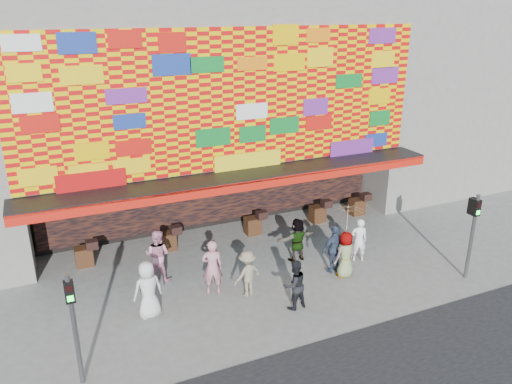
{
  "coord_description": "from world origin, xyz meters",
  "views": [
    {
      "loc": [
        -6.29,
        -12.19,
        8.63
      ],
      "look_at": [
        -0.01,
        2.0,
        2.84
      ],
      "focal_mm": 35.0,
      "sensor_mm": 36.0,
      "label": 1
    }
  ],
  "objects_px": {
    "ped_e": "(335,249)",
    "ped_f": "(297,240)",
    "ped_g": "(345,255)",
    "parasol": "(348,218)",
    "ped_c": "(294,285)",
    "ped_a": "(148,290)",
    "ped_d": "(247,273)",
    "ped_h": "(359,240)",
    "ped_i": "(158,255)",
    "signal_right": "(473,227)",
    "ped_b": "(212,267)",
    "signal_left": "(73,317)"
  },
  "relations": [
    {
      "from": "ped_g",
      "to": "ped_i",
      "type": "xyz_separation_m",
      "value": [
        -5.81,
        2.36,
        0.08
      ]
    },
    {
      "from": "ped_g",
      "to": "ped_a",
      "type": "bearing_deg",
      "value": -12.5
    },
    {
      "from": "signal_left",
      "to": "parasol",
      "type": "xyz_separation_m",
      "value": [
        8.7,
        1.75,
        0.28
      ]
    },
    {
      "from": "ped_a",
      "to": "ped_c",
      "type": "bearing_deg",
      "value": 154.82
    },
    {
      "from": "ped_c",
      "to": "ped_h",
      "type": "relative_size",
      "value": 0.98
    },
    {
      "from": "ped_f",
      "to": "ped_i",
      "type": "relative_size",
      "value": 0.9
    },
    {
      "from": "ped_d",
      "to": "ped_e",
      "type": "relative_size",
      "value": 0.88
    },
    {
      "from": "ped_e",
      "to": "ped_f",
      "type": "distance_m",
      "value": 1.48
    },
    {
      "from": "ped_a",
      "to": "ped_h",
      "type": "relative_size",
      "value": 1.1
    },
    {
      "from": "ped_d",
      "to": "ped_h",
      "type": "height_order",
      "value": "ped_h"
    },
    {
      "from": "ped_g",
      "to": "ped_h",
      "type": "height_order",
      "value": "ped_g"
    },
    {
      "from": "ped_i",
      "to": "parasol",
      "type": "distance_m",
      "value": 6.39
    },
    {
      "from": "ped_g",
      "to": "parasol",
      "type": "height_order",
      "value": "parasol"
    },
    {
      "from": "ped_i",
      "to": "ped_h",
      "type": "bearing_deg",
      "value": -155.77
    },
    {
      "from": "ped_c",
      "to": "ped_h",
      "type": "xyz_separation_m",
      "value": [
        3.53,
        1.75,
        0.01
      ]
    },
    {
      "from": "ped_a",
      "to": "ped_d",
      "type": "distance_m",
      "value": 3.1
    },
    {
      "from": "ped_a",
      "to": "parasol",
      "type": "height_order",
      "value": "parasol"
    },
    {
      "from": "ped_b",
      "to": "ped_c",
      "type": "height_order",
      "value": "ped_b"
    },
    {
      "from": "ped_a",
      "to": "ped_g",
      "type": "bearing_deg",
      "value": 169.79
    },
    {
      "from": "ped_a",
      "to": "ped_e",
      "type": "height_order",
      "value": "ped_a"
    },
    {
      "from": "ped_g",
      "to": "ped_h",
      "type": "distance_m",
      "value": 1.32
    },
    {
      "from": "ped_h",
      "to": "ped_b",
      "type": "bearing_deg",
      "value": 21.99
    },
    {
      "from": "signal_right",
      "to": "ped_h",
      "type": "bearing_deg",
      "value": 136.27
    },
    {
      "from": "signal_right",
      "to": "parasol",
      "type": "xyz_separation_m",
      "value": [
        -3.7,
        1.75,
        0.28
      ]
    },
    {
      "from": "ped_b",
      "to": "ped_e",
      "type": "xyz_separation_m",
      "value": [
        4.26,
        -0.42,
        -0.05
      ]
    },
    {
      "from": "ped_d",
      "to": "ped_i",
      "type": "distance_m",
      "value": 3.15
    },
    {
      "from": "signal_left",
      "to": "ped_a",
      "type": "distance_m",
      "value": 3.14
    },
    {
      "from": "parasol",
      "to": "ped_h",
      "type": "bearing_deg",
      "value": 35.55
    },
    {
      "from": "ped_d",
      "to": "ped_e",
      "type": "xyz_separation_m",
      "value": [
        3.3,
        0.16,
        0.1
      ]
    },
    {
      "from": "ped_b",
      "to": "ped_g",
      "type": "height_order",
      "value": "ped_b"
    },
    {
      "from": "ped_b",
      "to": "ped_f",
      "type": "height_order",
      "value": "ped_b"
    },
    {
      "from": "signal_right",
      "to": "ped_g",
      "type": "relative_size",
      "value": 1.85
    },
    {
      "from": "parasol",
      "to": "signal_right",
      "type": "bearing_deg",
      "value": -25.25
    },
    {
      "from": "signal_right",
      "to": "ped_a",
      "type": "bearing_deg",
      "value": 168.45
    },
    {
      "from": "signal_right",
      "to": "ped_g",
      "type": "distance_m",
      "value": 4.23
    },
    {
      "from": "ped_b",
      "to": "ped_d",
      "type": "distance_m",
      "value": 1.13
    },
    {
      "from": "ped_e",
      "to": "ped_c",
      "type": "bearing_deg",
      "value": 26.34
    },
    {
      "from": "ped_b",
      "to": "ped_d",
      "type": "relative_size",
      "value": 1.19
    },
    {
      "from": "ped_b",
      "to": "ped_g",
      "type": "distance_m",
      "value": 4.5
    },
    {
      "from": "ped_c",
      "to": "ped_i",
      "type": "distance_m",
      "value": 4.74
    },
    {
      "from": "signal_left",
      "to": "signal_right",
      "type": "bearing_deg",
      "value": 0.0
    },
    {
      "from": "ped_a",
      "to": "ped_h",
      "type": "distance_m",
      "value": 7.65
    },
    {
      "from": "signal_left",
      "to": "ped_c",
      "type": "distance_m",
      "value": 6.37
    },
    {
      "from": "ped_f",
      "to": "ped_h",
      "type": "bearing_deg",
      "value": 150.84
    },
    {
      "from": "ped_g",
      "to": "signal_right",
      "type": "bearing_deg",
      "value": 145.32
    },
    {
      "from": "ped_c",
      "to": "ped_g",
      "type": "height_order",
      "value": "ped_g"
    },
    {
      "from": "ped_e",
      "to": "ped_h",
      "type": "distance_m",
      "value": 1.3
    },
    {
      "from": "ped_c",
      "to": "ped_g",
      "type": "relative_size",
      "value": 0.98
    },
    {
      "from": "ped_c",
      "to": "ped_b",
      "type": "bearing_deg",
      "value": -49.76
    },
    {
      "from": "ped_g",
      "to": "ped_h",
      "type": "xyz_separation_m",
      "value": [
        1.08,
        0.77,
        -0.0
      ]
    }
  ]
}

